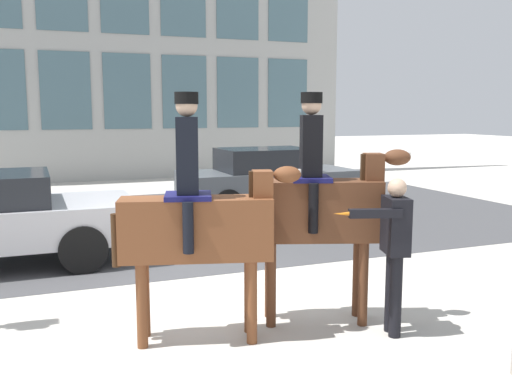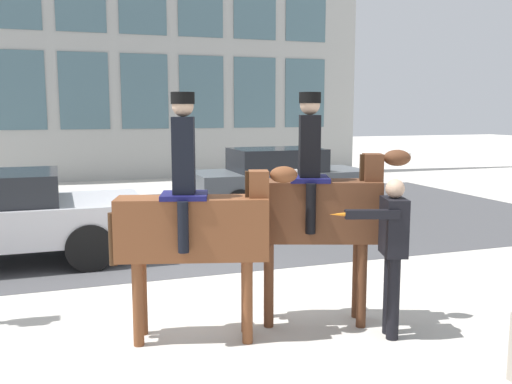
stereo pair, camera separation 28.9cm
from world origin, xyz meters
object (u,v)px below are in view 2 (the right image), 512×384
object	(u,v)px
mounted_horse_lead	(195,220)
pedestrian_bystander	(392,245)
mounted_horse_companion	(318,205)
street_car_far_lane	(279,178)

from	to	relation	value
mounted_horse_lead	pedestrian_bystander	bearing A→B (deg)	-1.95
mounted_horse_companion	street_car_far_lane	size ratio (longest dim) A/B	0.61
pedestrian_bystander	street_car_far_lane	xyz separation A→B (m)	(1.84, 7.89, -0.23)
mounted_horse_companion	mounted_horse_lead	bearing A→B (deg)	-159.45
street_car_far_lane	mounted_horse_lead	bearing A→B (deg)	-117.64
pedestrian_bystander	street_car_far_lane	size ratio (longest dim) A/B	0.40
mounted_horse_companion	pedestrian_bystander	distance (m)	0.93
street_car_far_lane	mounted_horse_companion	bearing A→B (deg)	-108.30
pedestrian_bystander	street_car_far_lane	world-z (taller)	pedestrian_bystander
pedestrian_bystander	street_car_far_lane	distance (m)	8.10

